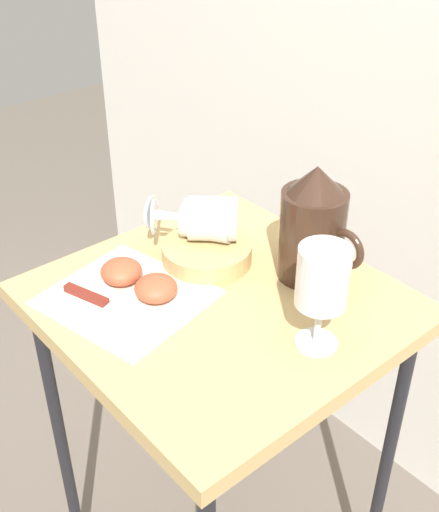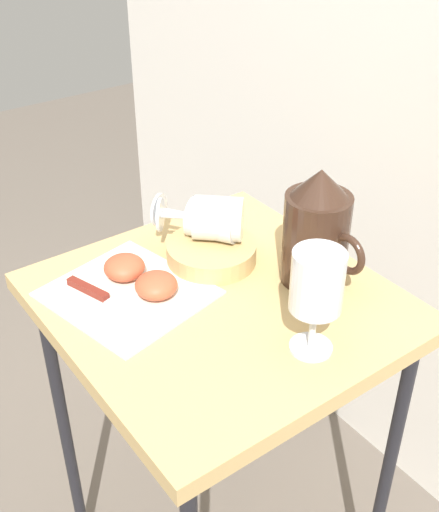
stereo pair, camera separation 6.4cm
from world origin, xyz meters
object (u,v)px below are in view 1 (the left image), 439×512
apple_half_right (156,288)px  knife (101,302)px  basket_tray (207,253)px  pitcher (312,233)px  wine_glass_tipped_far (210,219)px  wine_glass_upright (322,282)px  apple_half_left (121,271)px  wine_glass_tipped_near (205,220)px  table (220,332)px

apple_half_right → knife: 0.09m
basket_tray → pitcher: 0.19m
wine_glass_tipped_far → apple_half_right: bearing=-73.1°
wine_glass_upright → apple_half_left: size_ratio=2.39×
wine_glass_upright → basket_tray: bearing=176.3°
basket_tray → apple_half_left: 0.16m
basket_tray → knife: (-0.01, -0.21, -0.01)m
apple_half_left → knife: size_ratio=0.34×
basket_tray → apple_half_right: size_ratio=2.27×
wine_glass_tipped_near → apple_half_right: bearing=-69.8°
table → pitcher: 0.23m
basket_tray → wine_glass_upright: bearing=-3.7°
apple_half_left → table: bearing=35.6°
apple_half_left → knife: (0.03, -0.06, -0.01)m
knife → apple_half_left: bearing=117.8°
basket_tray → apple_half_right: bearing=-75.7°
apple_half_left → wine_glass_tipped_near: bearing=82.4°
table → basket_tray: basket_tray is taller
table → wine_glass_tipped_far: (-0.11, 0.07, 0.15)m
table → knife: knife is taller
pitcher → wine_glass_tipped_far: 0.18m
apple_half_right → knife: (-0.04, -0.08, -0.01)m
pitcher → knife: size_ratio=0.99×
table → apple_half_left: bearing=-144.4°
pitcher → knife: bearing=-115.9°
wine_glass_upright → wine_glass_tipped_far: 0.29m
wine_glass_tipped_far → apple_half_right: 0.17m
basket_tray → pitcher: size_ratio=0.78×
knife → wine_glass_tipped_near: bearing=92.7°
pitcher → wine_glass_tipped_far: pitcher is taller
apple_half_left → basket_tray: bearing=74.4°
wine_glass_tipped_near → wine_glass_tipped_far: size_ratio=1.04×
wine_glass_upright → wine_glass_tipped_far: wine_glass_upright is taller
table → wine_glass_tipped_near: 0.20m
apple_half_left → knife: apple_half_left is taller
pitcher → apple_half_right: 0.27m
table → wine_glass_upright: size_ratio=4.42×
wine_glass_tipped_far → apple_half_right: size_ratio=2.25×
apple_half_right → pitcher: bearing=65.4°
table → knife: size_ratio=3.60×
table → apple_half_left: apple_half_left is taller
wine_glass_upright → wine_glass_tipped_near: wine_glass_upright is taller
table → apple_half_left: 0.19m
wine_glass_upright → apple_half_right: 0.28m
wine_glass_tipped_near → apple_half_left: bearing=-97.6°
apple_half_right → wine_glass_upright: bearing=25.7°
basket_tray → wine_glass_tipped_near: bearing=146.2°
pitcher → apple_half_left: bearing=-125.9°
table → wine_glass_upright: (0.18, 0.03, 0.19)m
wine_glass_upright → apple_half_left: wine_glass_upright is taller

